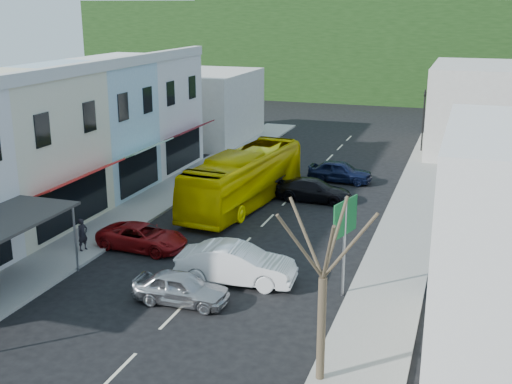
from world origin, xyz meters
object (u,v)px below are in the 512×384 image
bus (244,180)px  car_red (143,235)px  car_white (236,267)px  traffic_signal (423,121)px  direction_sign (344,247)px  pedestrian_left (83,233)px  street_tree (323,278)px  car_silver (181,287)px

bus → car_red: bus is taller
car_white → traffic_signal: (5.38, 28.48, 1.83)m
car_red → direction_sign: (10.27, -2.03, 1.41)m
traffic_signal → pedestrian_left: bearing=73.7°
car_white → car_red: bearing=64.0°
street_tree → traffic_signal: size_ratio=1.41×
direction_sign → pedestrian_left: bearing=-166.2°
bus → street_tree: size_ratio=1.62×
car_silver → pedestrian_left: (-6.76, 3.42, 0.30)m
car_silver → traffic_signal: size_ratio=0.87×
pedestrian_left → street_tree: size_ratio=0.24×
car_red → direction_sign: size_ratio=1.09×
car_silver → street_tree: street_tree is taller
car_silver → pedestrian_left: size_ratio=2.59×
pedestrian_left → direction_sign: (12.72, -0.65, 1.11)m
bus → street_tree: bearing=-57.2°
traffic_signal → bus: bearing=73.5°
car_white → direction_sign: 4.80m
car_silver → car_red: (-4.31, 4.80, 0.00)m
direction_sign → traffic_signal: (0.80, 28.30, 0.42)m
traffic_signal → car_white: bearing=89.1°
bus → street_tree: 19.07m
car_red → traffic_signal: traffic_signal is taller
pedestrian_left → direction_sign: bearing=-78.3°
pedestrian_left → direction_sign: direction_sign is taller
car_silver → traffic_signal: (6.76, 31.06, 1.83)m
car_white → bus: bearing=13.3°
bus → direction_sign: direction_sign is taller
direction_sign → car_white: bearing=-161.0°
car_white → car_red: size_ratio=0.96×
direction_sign → street_tree: (0.57, -6.47, 1.47)m
car_white → street_tree: bearing=-145.3°
bus → car_white: (3.43, -10.62, -0.85)m
bus → car_red: (-2.25, -8.40, -0.85)m
car_silver → direction_sign: (5.96, 2.77, 1.41)m
bus → pedestrian_left: 10.87m
car_silver → car_red: 6.45m
car_silver → direction_sign: size_ratio=1.04×
bus → direction_sign: 13.17m
car_red → traffic_signal: size_ratio=0.91×
bus → car_silver: bus is taller
car_silver → direction_sign: 6.72m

